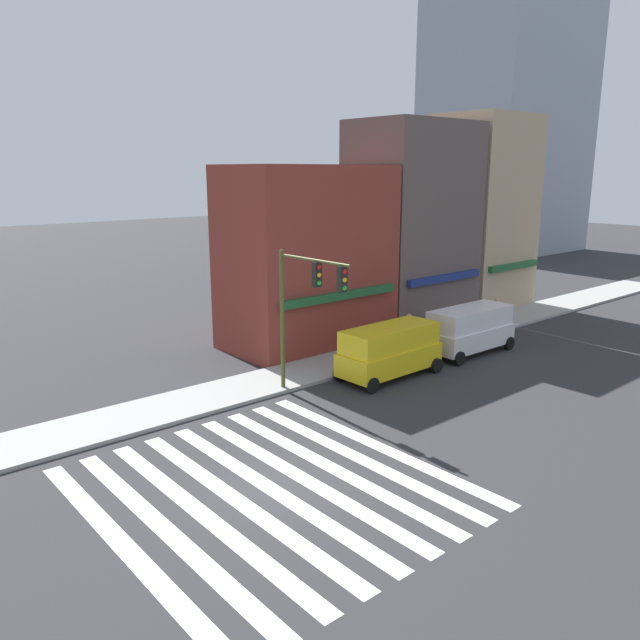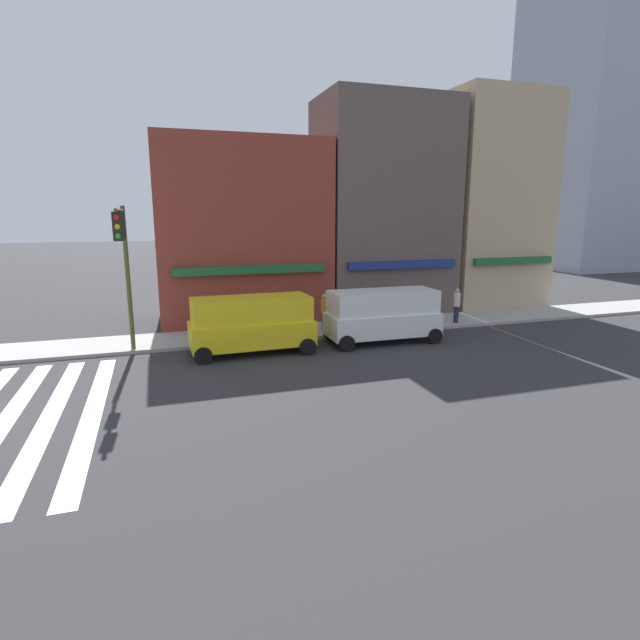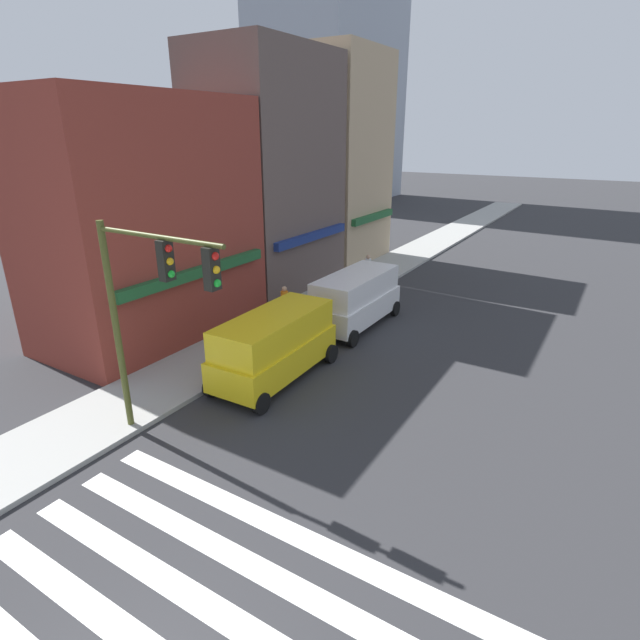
{
  "view_description": "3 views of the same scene",
  "coord_description": "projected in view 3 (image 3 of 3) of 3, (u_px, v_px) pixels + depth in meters",
  "views": [
    {
      "loc": [
        -9.67,
        -13.64,
        9.07
      ],
      "look_at": [
        5.38,
        4.0,
        3.5
      ],
      "focal_mm": 35.0,
      "sensor_mm": 36.0,
      "label": 1
    },
    {
      "loc": [
        6.5,
        -15.13,
        5.64
      ],
      "look_at": [
        13.02,
        4.7,
        1.2
      ],
      "focal_mm": 28.0,
      "sensor_mm": 36.0,
      "label": 2
    },
    {
      "loc": [
        -2.31,
        -4.69,
        8.03
      ],
      "look_at": [
        13.02,
        4.7,
        1.2
      ],
      "focal_mm": 28.0,
      "sensor_mm": 36.0,
      "label": 3
    }
  ],
  "objects": [
    {
      "name": "pedestrian_orange_vest",
      "position": [
        285.0,
        305.0,
        21.23
      ],
      "size": [
        0.32,
        0.32,
        1.77
      ],
      "rotation": [
        0.0,
        0.0,
        2.51
      ],
      "color": "#23232D",
      "rests_on": "sidewalk_left"
    },
    {
      "name": "traffic_signal",
      "position": [
        149.0,
        294.0,
        12.13
      ],
      "size": [
        0.32,
        4.12,
        5.97
      ],
      "color": "#474C1E",
      "rests_on": "ground_plane"
    },
    {
      "name": "fire_hydrant",
      "position": [
        225.0,
        358.0,
        17.4
      ],
      "size": [
        0.24,
        0.24,
        0.84
      ],
      "color": "red",
      "rests_on": "sidewalk_left"
    },
    {
      "name": "pedestrian_white_shirt",
      "position": [
        368.0,
        270.0,
        26.61
      ],
      "size": [
        0.32,
        0.32,
        1.77
      ],
      "rotation": [
        0.0,
        0.0,
        2.65
      ],
      "color": "#23232D",
      "rests_on": "sidewalk_left"
    },
    {
      "name": "storefront_row",
      "position": [
        263.0,
        181.0,
        25.41
      ],
      "size": [
        22.71,
        5.3,
        12.63
      ],
      "color": "maroon",
      "rests_on": "ground_plane"
    },
    {
      "name": "van_yellow",
      "position": [
        275.0,
        344.0,
        16.86
      ],
      "size": [
        5.04,
        2.22,
        2.34
      ],
      "rotation": [
        0.0,
        0.0,
        0.02
      ],
      "color": "yellow",
      "rests_on": "ground_plane"
    },
    {
      "name": "van_white",
      "position": [
        355.0,
        298.0,
        21.55
      ],
      "size": [
        5.02,
        2.22,
        2.34
      ],
      "rotation": [
        0.0,
        0.0,
        -0.01
      ],
      "color": "white",
      "rests_on": "ground_plane"
    }
  ]
}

